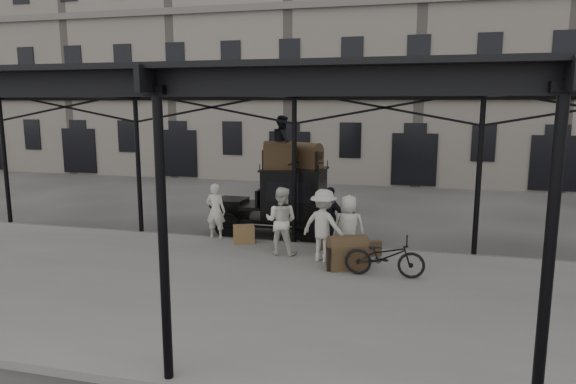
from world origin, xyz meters
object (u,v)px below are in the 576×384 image
object	(u,v)px
porter_left	(216,211)
steamer_trunk_roof_near	(280,157)
taxi	(285,199)
bicycle	(385,256)
steamer_trunk_platform	(347,255)
porter_official	(330,217)

from	to	relation	value
porter_left	steamer_trunk_roof_near	size ratio (longest dim) A/B	1.73
taxi	steamer_trunk_roof_near	size ratio (longest dim) A/B	3.76
bicycle	steamer_trunk_platform	distance (m)	1.02
porter_left	bicycle	distance (m)	5.62
taxi	steamer_trunk_platform	world-z (taller)	taxi
porter_left	steamer_trunk_roof_near	world-z (taller)	steamer_trunk_roof_near
bicycle	steamer_trunk_platform	bearing A→B (deg)	66.28
taxi	steamer_trunk_platform	distance (m)	4.05
porter_left	porter_official	bearing A→B (deg)	-177.78
porter_left	bicycle	world-z (taller)	porter_left
porter_left	steamer_trunk_roof_near	xyz separation A→B (m)	(1.70, 1.08, 1.55)
steamer_trunk_roof_near	steamer_trunk_platform	xyz separation A→B (m)	(2.52, -2.91, -2.04)
taxi	porter_official	xyz separation A→B (m)	(1.67, -1.33, -0.20)
steamer_trunk_roof_near	porter_left	bearing A→B (deg)	-159.38
bicycle	steamer_trunk_roof_near	distance (m)	5.13
porter_official	steamer_trunk_roof_near	bearing A→B (deg)	-3.57
taxi	porter_official	distance (m)	2.15
bicycle	steamer_trunk_roof_near	bearing A→B (deg)	45.07
porter_left	bicycle	size ratio (longest dim) A/B	0.90
steamer_trunk_roof_near	steamer_trunk_platform	size ratio (longest dim) A/B	1.03
taxi	porter_left	world-z (taller)	taxi
porter_left	porter_official	xyz separation A→B (m)	(3.46, 0.00, 0.01)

